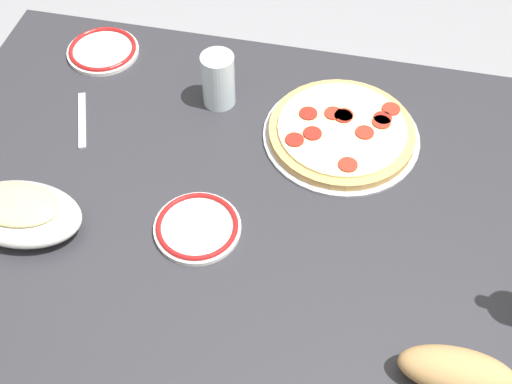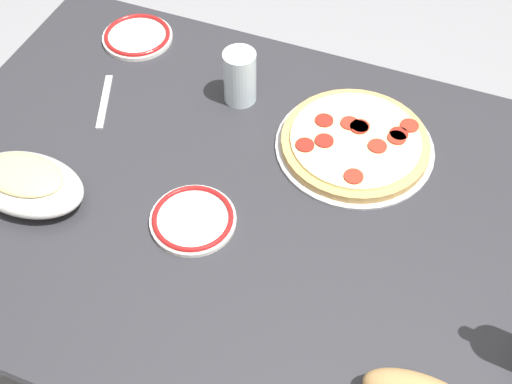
# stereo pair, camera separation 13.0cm
# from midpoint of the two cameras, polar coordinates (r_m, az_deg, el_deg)

# --- Properties ---
(ground_plane) EXTENTS (8.00, 8.00, 0.00)m
(ground_plane) POSITION_cam_midpoint_polar(r_m,az_deg,el_deg) (1.94, 1.97, -13.97)
(ground_plane) COLOR gray
(ground_plane) RESTS_ON ground
(dining_table) EXTENTS (1.42, 0.97, 0.72)m
(dining_table) POSITION_cam_midpoint_polar(r_m,az_deg,el_deg) (1.41, 2.65, -3.54)
(dining_table) COLOR #2D2D33
(dining_table) RESTS_ON ground
(pepperoni_pizza) EXTENTS (0.34, 0.34, 0.03)m
(pepperoni_pizza) POSITION_cam_midpoint_polar(r_m,az_deg,el_deg) (1.43, 11.07, 3.99)
(pepperoni_pizza) COLOR #B7B7BC
(pepperoni_pizza) RESTS_ON dining_table
(baked_pasta_dish) EXTENTS (0.24, 0.15, 0.08)m
(baked_pasta_dish) POSITION_cam_midpoint_polar(r_m,az_deg,el_deg) (1.36, -16.50, 0.63)
(baked_pasta_dish) COLOR white
(baked_pasta_dish) RESTS_ON dining_table
(water_glass) EXTENTS (0.07, 0.07, 0.13)m
(water_glass) POSITION_cam_midpoint_polar(r_m,az_deg,el_deg) (1.48, 1.15, 9.70)
(water_glass) COLOR silver
(water_glass) RESTS_ON dining_table
(side_plate_near) EXTENTS (0.17, 0.17, 0.02)m
(side_plate_near) POSITION_cam_midpoint_polar(r_m,az_deg,el_deg) (1.69, -7.92, 12.97)
(side_plate_near) COLOR white
(side_plate_near) RESTS_ON dining_table
(side_plate_far) EXTENTS (0.17, 0.17, 0.02)m
(side_plate_far) POSITION_cam_midpoint_polar(r_m,az_deg,el_deg) (1.29, -2.56, -2.51)
(side_plate_far) COLOR white
(side_plate_far) RESTS_ON dining_table
(fork_right) EXTENTS (0.08, 0.16, 0.00)m
(fork_right) POSITION_cam_midpoint_polar(r_m,az_deg,el_deg) (1.53, -10.49, 7.49)
(fork_right) COLOR #B7B7BC
(fork_right) RESTS_ON dining_table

